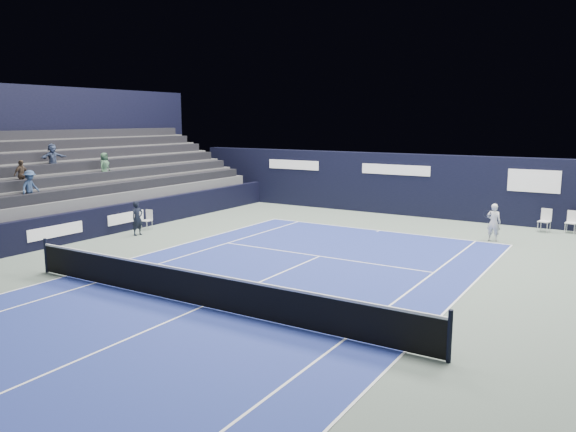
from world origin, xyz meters
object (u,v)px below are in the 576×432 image
Objects in this scene: folding_chair_back_a at (545,219)px; folding_chair_back_b at (572,220)px; line_judge_chair at (148,218)px; tennis_player at (494,222)px; tennis_net at (202,288)px.

folding_chair_back_a reaches higher than folding_chair_back_b.
line_judge_chair is (-15.05, -8.55, -0.08)m from folding_chair_back_a.
tennis_player reaches higher than line_judge_chair.
tennis_net is 8.51× the size of tennis_player.
tennis_player is at bearing -119.12° from folding_chair_back_b.
line_judge_chair is at bearing 142.44° from tennis_net.
tennis_player is at bearing 21.05° from line_judge_chair.
folding_chair_back_a is 1.17× the size of line_judge_chair.
tennis_net is (-7.17, -15.75, -0.04)m from folding_chair_back_b.
folding_chair_back_a is 0.08× the size of tennis_net.
tennis_player is at bearing -104.18° from folding_chair_back_a.
folding_chair_back_a is at bearing 68.09° from tennis_net.
line_judge_chair is 14.60m from tennis_player.
tennis_net is at bearing -110.78° from tennis_player.
tennis_net is 13.16m from tennis_player.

